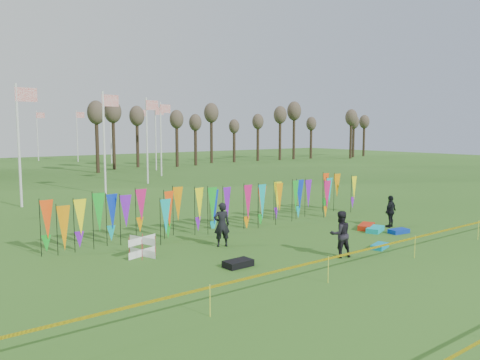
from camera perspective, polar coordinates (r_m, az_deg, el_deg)
ground at (r=18.69m, az=11.55°, el=-9.66°), size 160.00×160.00×0.00m
banner_row at (r=23.76m, az=-0.92°, el=-2.79°), size 18.64×0.64×2.23m
caution_tape_near at (r=17.35m, az=15.09°, el=-8.32°), size 26.00×0.02×0.90m
tree_line at (r=72.07m, az=2.20°, el=7.07°), size 53.92×1.92×7.84m
box_kite at (r=19.23m, az=-11.82°, el=-7.95°), size 0.73×0.73×0.82m
person_left at (r=20.33m, az=-2.23°, el=-5.44°), size 0.85×0.74×1.93m
person_mid at (r=19.09m, az=12.13°, el=-6.46°), size 1.03×0.81×1.86m
person_right at (r=25.52m, az=17.89°, el=-3.65°), size 1.05×0.70×1.67m
kite_bag_turquoise at (r=21.03m, az=16.68°, el=-7.73°), size 1.07×0.75×0.19m
kite_bag_blue at (r=24.31m, az=18.79°, el=-5.91°), size 1.06×0.66×0.21m
kite_bag_red at (r=24.86m, az=15.15°, el=-5.49°), size 1.49×1.16×0.25m
kite_bag_black at (r=17.58m, az=-0.23°, el=-10.13°), size 1.09×0.65×0.25m
kite_bag_teal at (r=24.31m, az=16.16°, el=-5.79°), size 1.38×1.02×0.24m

